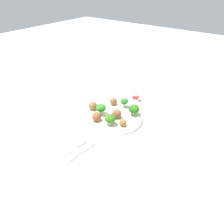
% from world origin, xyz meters
% --- Properties ---
extents(ground_plane, '(4.00, 4.00, 0.00)m').
position_xyz_m(ground_plane, '(0.00, 0.00, 0.00)').
color(ground_plane, beige).
extents(plate, '(0.28, 0.28, 0.02)m').
position_xyz_m(plate, '(0.00, 0.00, 0.01)').
color(plate, white).
rests_on(plate, ground_plane).
extents(broccoli_floret_back_left, '(0.05, 0.05, 0.05)m').
position_xyz_m(broccoli_floret_back_left, '(-0.06, -0.04, 0.05)').
color(broccoli_floret_back_left, '#9CC482').
rests_on(broccoli_floret_back_left, plate).
extents(broccoli_floret_center, '(0.05, 0.05, 0.05)m').
position_xyz_m(broccoli_floret_center, '(-0.02, 0.05, 0.05)').
color(broccoli_floret_center, '#A2BD77').
rests_on(broccoli_floret_center, plate).
extents(broccoli_floret_mid_right, '(0.05, 0.05, 0.05)m').
position_xyz_m(broccoli_floret_mid_right, '(0.07, -0.08, 0.05)').
color(broccoli_floret_mid_right, '#91C274').
rests_on(broccoli_floret_mid_right, plate).
extents(broccoli_floret_front_right, '(0.04, 0.04, 0.05)m').
position_xyz_m(broccoli_floret_front_right, '(0.10, -0.00, 0.05)').
color(broccoli_floret_front_right, '#AACE7E').
rests_on(broccoli_floret_front_right, plate).
extents(meatball_mid_right, '(0.04, 0.04, 0.04)m').
position_xyz_m(meatball_mid_right, '(0.09, 0.06, 0.03)').
color(meatball_mid_right, brown).
rests_on(meatball_mid_right, plate).
extents(meatball_near_rim, '(0.04, 0.04, 0.04)m').
position_xyz_m(meatball_near_rim, '(-0.00, -0.03, 0.04)').
color(meatball_near_rim, brown).
rests_on(meatball_near_rim, plate).
extents(meatball_front_right, '(0.03, 0.03, 0.03)m').
position_xyz_m(meatball_front_right, '(-0.04, -0.09, 0.03)').
color(meatball_front_right, brown).
rests_on(meatball_front_right, plate).
extents(meatball_far_rim, '(0.04, 0.04, 0.04)m').
position_xyz_m(meatball_far_rim, '(-0.07, 0.03, 0.04)').
color(meatball_far_rim, brown).
rests_on(meatball_far_rim, plate).
extents(meatball_center, '(0.04, 0.04, 0.04)m').
position_xyz_m(meatball_center, '(-0.01, 0.11, 0.04)').
color(meatball_center, brown).
rests_on(meatball_center, plate).
extents(napkin, '(0.18, 0.13, 0.01)m').
position_xyz_m(napkin, '(-0.26, -0.03, 0.00)').
color(napkin, white).
rests_on(napkin, ground_plane).
extents(fork, '(0.12, 0.02, 0.01)m').
position_xyz_m(fork, '(-0.25, -0.01, 0.01)').
color(fork, silver).
rests_on(fork, napkin).
extents(knife, '(0.15, 0.02, 0.01)m').
position_xyz_m(knife, '(-0.25, -0.05, 0.01)').
color(knife, silver).
rests_on(knife, napkin).
extents(yogurt_bottle, '(0.04, 0.04, 0.07)m').
position_xyz_m(yogurt_bottle, '(0.21, 0.01, 0.03)').
color(yogurt_bottle, white).
rests_on(yogurt_bottle, ground_plane).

